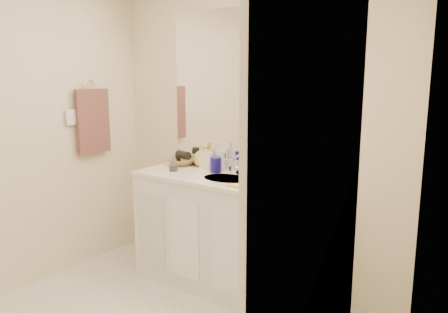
% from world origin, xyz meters
% --- Properties ---
extents(wall_back, '(2.60, 0.02, 2.40)m').
position_xyz_m(wall_back, '(0.00, 1.30, 1.20)').
color(wall_back, '#FEEDC7').
rests_on(wall_back, floor).
extents(wall_left, '(0.02, 2.60, 2.40)m').
position_xyz_m(wall_left, '(-1.30, 0.00, 1.20)').
color(wall_left, '#FEEDC7').
rests_on(wall_left, floor).
extents(wall_right, '(0.02, 2.60, 2.40)m').
position_xyz_m(wall_right, '(1.30, 0.00, 1.20)').
color(wall_right, '#FEEDC7').
rests_on(wall_right, floor).
extents(vanity_cabinet, '(1.50, 0.55, 0.85)m').
position_xyz_m(vanity_cabinet, '(0.00, 1.02, 0.42)').
color(vanity_cabinet, white).
rests_on(vanity_cabinet, floor).
extents(countertop, '(1.52, 0.57, 0.03)m').
position_xyz_m(countertop, '(0.00, 1.02, 0.86)').
color(countertop, white).
rests_on(countertop, vanity_cabinet).
extents(backsplash, '(1.52, 0.03, 0.08)m').
position_xyz_m(backsplash, '(0.00, 1.29, 0.92)').
color(backsplash, beige).
rests_on(backsplash, countertop).
extents(sink_basin, '(0.37, 0.37, 0.02)m').
position_xyz_m(sink_basin, '(0.00, 1.00, 0.87)').
color(sink_basin, beige).
rests_on(sink_basin, countertop).
extents(faucet, '(0.02, 0.02, 0.11)m').
position_xyz_m(faucet, '(0.00, 1.18, 0.94)').
color(faucet, silver).
rests_on(faucet, countertop).
extents(mirror, '(1.48, 0.01, 1.20)m').
position_xyz_m(mirror, '(0.00, 1.29, 1.56)').
color(mirror, white).
rests_on(mirror, wall_back).
extents(blue_mug, '(0.11, 0.11, 0.12)m').
position_xyz_m(blue_mug, '(-0.18, 1.12, 0.94)').
color(blue_mug, navy).
rests_on(blue_mug, countertop).
extents(tan_cup, '(0.07, 0.07, 0.08)m').
position_xyz_m(tan_cup, '(0.14, 1.13, 0.92)').
color(tan_cup, beige).
rests_on(tan_cup, countertop).
extents(toothbrush, '(0.01, 0.04, 0.20)m').
position_xyz_m(toothbrush, '(0.15, 1.13, 1.03)').
color(toothbrush, '#E13BA9').
rests_on(toothbrush, tan_cup).
extents(mouthwash_bottle, '(0.08, 0.08, 0.16)m').
position_xyz_m(mouthwash_bottle, '(0.26, 1.11, 0.96)').
color(mouthwash_bottle, '#0E8BB1').
rests_on(mouthwash_bottle, countertop).
extents(clear_pump_bottle, '(0.06, 0.06, 0.15)m').
position_xyz_m(clear_pump_bottle, '(0.48, 1.21, 0.95)').
color(clear_pump_bottle, white).
rests_on(clear_pump_bottle, countertop).
extents(soap_dish, '(0.10, 0.08, 0.01)m').
position_xyz_m(soap_dish, '(0.35, 0.88, 0.89)').
color(soap_dish, white).
rests_on(soap_dish, countertop).
extents(green_soap, '(0.08, 0.07, 0.02)m').
position_xyz_m(green_soap, '(0.35, 0.88, 0.90)').
color(green_soap, '#9EBD2E').
rests_on(green_soap, soap_dish).
extents(orange_comb, '(0.13, 0.04, 0.01)m').
position_xyz_m(orange_comb, '(0.19, 0.82, 0.88)').
color(orange_comb, orange).
rests_on(orange_comb, countertop).
extents(dark_jar, '(0.08, 0.08, 0.05)m').
position_xyz_m(dark_jar, '(-0.49, 0.95, 0.90)').
color(dark_jar, '#37383F').
rests_on(dark_jar, countertop).
extents(extra_white_bottle, '(0.06, 0.06, 0.15)m').
position_xyz_m(extra_white_bottle, '(-0.26, 1.14, 0.96)').
color(extra_white_bottle, white).
rests_on(extra_white_bottle, countertop).
extents(soap_bottle_white, '(0.09, 0.09, 0.21)m').
position_xyz_m(soap_bottle_white, '(-0.21, 1.21, 0.99)').
color(soap_bottle_white, silver).
rests_on(soap_bottle_white, countertop).
extents(soap_bottle_cream, '(0.10, 0.10, 0.19)m').
position_xyz_m(soap_bottle_cream, '(-0.36, 1.21, 0.97)').
color(soap_bottle_cream, '#F7E9CA').
rests_on(soap_bottle_cream, countertop).
extents(soap_bottle_yellow, '(0.19, 0.19, 0.19)m').
position_xyz_m(soap_bottle_yellow, '(-0.42, 1.24, 0.97)').
color(soap_bottle_yellow, '#E3C758').
rests_on(soap_bottle_yellow, countertop).
extents(wicker_basket, '(0.28, 0.28, 0.06)m').
position_xyz_m(wicker_basket, '(-0.59, 1.17, 0.91)').
color(wicker_basket, olive).
rests_on(wicker_basket, countertop).
extents(hair_dryer, '(0.15, 0.10, 0.07)m').
position_xyz_m(hair_dryer, '(-0.57, 1.17, 0.97)').
color(hair_dryer, black).
rests_on(hair_dryer, wicker_basket).
extents(towel_ring, '(0.01, 0.11, 0.11)m').
position_xyz_m(towel_ring, '(-1.27, 0.77, 1.55)').
color(towel_ring, silver).
rests_on(towel_ring, wall_left).
extents(hand_towel, '(0.04, 0.32, 0.55)m').
position_xyz_m(hand_towel, '(-1.25, 0.77, 1.25)').
color(hand_towel, '#4E2D2A').
rests_on(hand_towel, towel_ring).
extents(switch_plate, '(0.01, 0.08, 0.13)m').
position_xyz_m(switch_plate, '(-1.27, 0.57, 1.30)').
color(switch_plate, white).
rests_on(switch_plate, wall_left).
extents(door, '(0.02, 0.82, 2.00)m').
position_xyz_m(door, '(1.29, -0.30, 1.00)').
color(door, white).
rests_on(door, floor).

